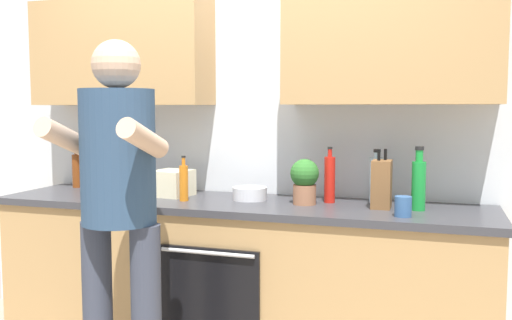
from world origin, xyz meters
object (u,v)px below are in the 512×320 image
bottle_vinegar (77,170)px  knife_block (382,184)px  potted_herb (305,180)px  grocery_bag_rice (172,183)px  mixing_bowl (250,193)px  bottle_water (377,179)px  bottle_juice (184,182)px  person_standing (118,196)px  cup_tea (403,206)px  bottle_soda (419,183)px  bottle_hotsauce (330,179)px

bottle_vinegar → knife_block: 2.02m
potted_herb → grocery_bag_rice: (-0.83, 0.04, -0.06)m
grocery_bag_rice → mixing_bowl: bearing=1.1°
bottle_water → mixing_bowl: bearing=-171.2°
bottle_juice → bottle_water: 1.09m
person_standing → bottle_water: bearing=41.4°
person_standing → cup_tea: 1.36m
bottle_water → knife_block: 0.16m
bottle_water → grocery_bag_rice: (-1.20, -0.12, -0.06)m
cup_tea → bottle_juice: bearing=175.7°
bottle_juice → bottle_water: size_ratio=0.86×
bottle_soda → mixing_bowl: bottle_soda is taller
mixing_bowl → bottle_juice: bearing=-155.7°
bottle_soda → bottle_juice: bearing=-175.2°
person_standing → potted_herb: 1.04m
bottle_soda → bottle_vinegar: bearing=175.5°
bottle_juice → bottle_hotsauce: 0.83m
knife_block → potted_herb: size_ratio=1.25×
bottle_juice → cup_tea: bottle_juice is taller
person_standing → bottle_soda: person_standing is taller
bottle_water → grocery_bag_rice: bearing=-174.3°
bottle_water → bottle_vinegar: bearing=179.5°
bottle_juice → mixing_bowl: (0.35, 0.16, -0.07)m
bottle_soda → potted_herb: bearing=-179.5°
cup_tea → potted_herb: potted_herb is taller
bottle_soda → bottle_water: (-0.23, 0.16, -0.01)m
cup_tea → potted_herb: size_ratio=0.40×
cup_tea → knife_block: 0.26m
mixing_bowl → knife_block: 0.76m
bottle_soda → bottle_hotsauce: (-0.48, 0.10, -0.01)m
grocery_bag_rice → bottle_water: bearing=5.7°
bottle_water → bottle_hotsauce: size_ratio=0.96×
bottle_juice → bottle_vinegar: bearing=162.8°
person_standing → bottle_vinegar: 1.32m
bottle_soda → bottle_vinegar: (-2.20, 0.18, -0.02)m
bottle_hotsauce → knife_block: knife_block is taller
bottle_vinegar → grocery_bag_rice: (0.77, -0.14, -0.04)m
knife_block → mixing_bowl: bearing=177.0°
person_standing → cup_tea: bearing=25.2°
knife_block → grocery_bag_rice: (-1.24, 0.03, -0.05)m
bottle_vinegar → grocery_bag_rice: bearing=-10.0°
bottle_soda → bottle_water: bottle_soda is taller
bottle_vinegar → potted_herb: 1.61m
knife_block → bottle_soda: bearing=-2.6°
person_standing → mixing_bowl: (0.36, 0.83, -0.09)m
person_standing → cup_tea: person_standing is taller
mixing_bowl → knife_block: (0.75, -0.04, 0.09)m
bottle_vinegar → grocery_bag_rice: 0.79m
knife_block → bottle_juice: bearing=-174.0°
bottle_juice → bottle_hotsauce: bottle_hotsauce is taller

